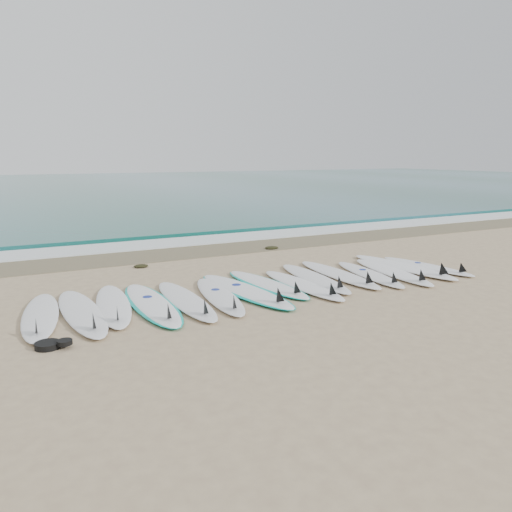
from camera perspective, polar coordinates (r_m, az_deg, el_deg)
name	(u,v)px	position (r m, az deg, el deg)	size (l,w,h in m)	color
ground	(270,288)	(9.39, 1.58, -3.73)	(120.00, 120.00, 0.00)	tan
ocean	(63,187)	(40.74, -21.19, 7.32)	(120.00, 55.00, 0.03)	#1E6161
wet_sand_band	(194,251)	(13.04, -7.12, 0.55)	(120.00, 1.80, 0.01)	#6B6047
foam_band	(177,242)	(14.34, -9.06, 1.55)	(120.00, 1.40, 0.04)	silver
wave_crest	(161,234)	(15.75, -10.78, 2.49)	(120.00, 1.00, 0.10)	#1E6161
surfboard_0	(40,316)	(8.32, -23.44, -6.32)	(0.83, 2.60, 0.33)	white
surfboard_1	(82,312)	(8.26, -19.24, -6.09)	(0.65, 2.78, 0.35)	white
surfboard_2	(113,305)	(8.50, -15.98, -5.42)	(0.87, 2.63, 0.33)	white
surfboard_3	(152,304)	(8.44, -11.78, -5.37)	(0.70, 2.76, 0.35)	white
surfboard_4	(187,300)	(8.51, -7.92, -5.04)	(0.59, 2.65, 0.34)	white
surfboard_5	(220,296)	(8.73, -4.12, -4.55)	(0.88, 2.60, 0.33)	silver
surfboard_6	(246,291)	(9.03, -1.16, -3.98)	(1.05, 2.92, 0.36)	white
surfboard_7	(268,284)	(9.50, 1.33, -3.24)	(0.88, 2.59, 0.32)	white
surfboard_8	(304,285)	(9.45, 5.48, -3.31)	(0.60, 2.56, 0.33)	white
surfboard_9	(316,278)	(9.98, 6.83, -2.53)	(0.78, 2.68, 0.34)	silver
surfboard_10	(340,274)	(10.36, 9.58, -2.07)	(0.64, 2.73, 0.35)	white
surfboard_11	(370,274)	(10.52, 12.94, -2.04)	(0.88, 2.51, 0.32)	white
surfboard_12	(394,272)	(10.83, 15.47, -1.76)	(0.88, 2.68, 0.34)	white
surfboard_13	(405,267)	(11.36, 16.67, -1.18)	(0.79, 2.94, 0.37)	white
surfboard_14	(429,266)	(11.62, 19.16, -1.12)	(0.79, 2.41, 0.30)	white
seaweed_near	(141,266)	(11.40, -13.01, -1.12)	(0.33, 0.25, 0.06)	black
seaweed_far	(272,248)	(13.25, 1.80, 0.95)	(0.38, 0.29, 0.07)	black
leash_coil	(51,345)	(7.09, -22.35, -9.34)	(0.46, 0.36, 0.11)	black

